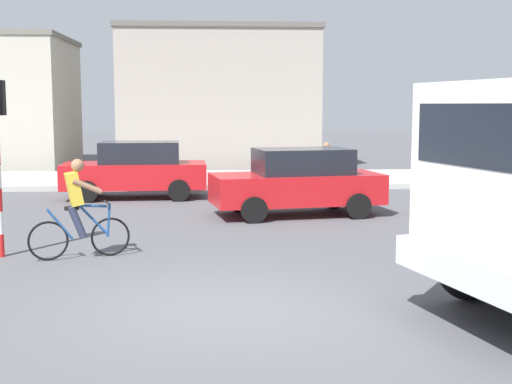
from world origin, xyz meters
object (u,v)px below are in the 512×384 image
at_px(cyclist, 78,209).
at_px(car_red_near, 298,181).
at_px(pedestrian_near_kerb, 326,170).
at_px(car_white_mid, 136,169).

xyz_separation_m(cyclist, car_red_near, (4.33, 4.48, -0.05)).
distance_m(cyclist, pedestrian_near_kerb, 8.82).
bearing_deg(car_red_near, pedestrian_near_kerb, 66.57).
relative_size(car_red_near, car_white_mid, 1.04).
xyz_separation_m(car_white_mid, pedestrian_near_kerb, (5.28, -0.92, 0.03)).
height_order(cyclist, pedestrian_near_kerb, cyclist).
height_order(car_red_near, car_white_mid, same).
relative_size(cyclist, car_white_mid, 0.42).
height_order(cyclist, car_red_near, cyclist).
xyz_separation_m(cyclist, pedestrian_near_kerb, (5.41, 6.96, -0.02)).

